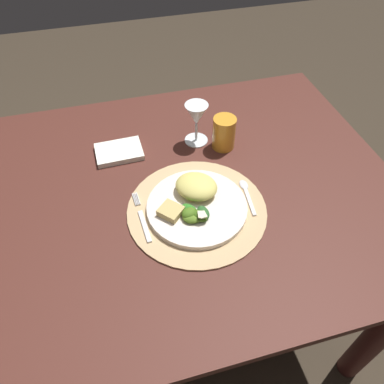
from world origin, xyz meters
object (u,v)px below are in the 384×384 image
at_px(dinner_plate, 197,207).
at_px(fork, 142,219).
at_px(spoon, 246,191).
at_px(napkin, 119,152).
at_px(dining_table, 173,221).
at_px(wine_glass, 196,117).
at_px(amber_tumbler, 224,133).

distance_m(dinner_plate, fork, 0.15).
xyz_separation_m(spoon, napkin, (-0.32, 0.26, 0.00)).
distance_m(dinner_plate, spoon, 0.15).
height_order(dining_table, fork, fork).
distance_m(fork, spoon, 0.30).
height_order(wine_glass, amber_tumbler, wine_glass).
distance_m(spoon, napkin, 0.41).
relative_size(dinner_plate, fork, 1.55).
bearing_deg(wine_glass, spoon, -74.39).
relative_size(dining_table, amber_tumbler, 12.44).
height_order(fork, spoon, spoon).
distance_m(dining_table, napkin, 0.27).
relative_size(dinner_plate, spoon, 2.03).
xyz_separation_m(fork, wine_glass, (0.22, 0.28, 0.09)).
height_order(dining_table, napkin, napkin).
distance_m(fork, napkin, 0.28).
bearing_deg(napkin, spoon, -39.03).
bearing_deg(dinner_plate, dining_table, 118.52).
bearing_deg(spoon, amber_tumbler, 89.28).
relative_size(dining_table, wine_glass, 9.62).
bearing_deg(spoon, dinner_plate, -171.19).
relative_size(wine_glass, amber_tumbler, 1.29).
relative_size(dining_table, dinner_plate, 4.87).
height_order(fork, amber_tumbler, amber_tumbler).
bearing_deg(napkin, dining_table, -57.59).
distance_m(spoon, wine_glass, 0.28).
height_order(dining_table, dinner_plate, dinner_plate).
height_order(spoon, napkin, napkin).
bearing_deg(wine_glass, dinner_plate, -105.23).
distance_m(dining_table, dinner_plate, 0.19).
bearing_deg(napkin, dinner_plate, -58.81).
relative_size(dining_table, napkin, 9.23).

